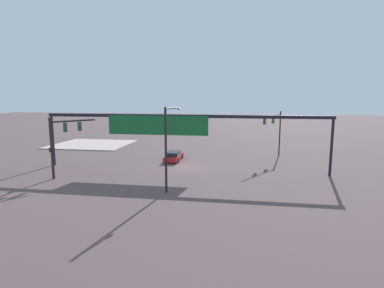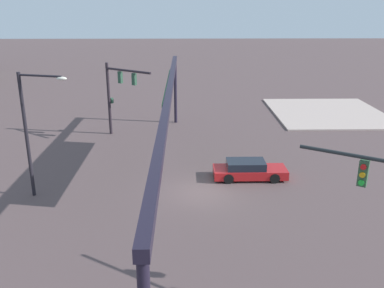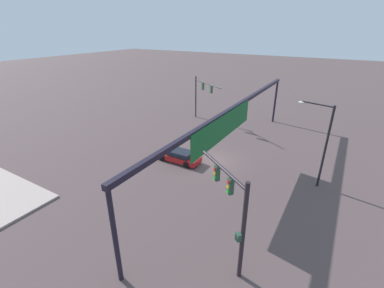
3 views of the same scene
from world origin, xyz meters
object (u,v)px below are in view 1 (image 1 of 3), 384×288
sedan_car_approaching (174,156)px  traffic_signal_near_corner (61,137)px  streetlamp_curved_arm (168,142)px  traffic_signal_opposite_side (274,125)px

sedan_car_approaching → traffic_signal_near_corner: bearing=135.7°
streetlamp_curved_arm → sedan_car_approaching: bearing=25.5°
traffic_signal_opposite_side → streetlamp_curved_arm: streetlamp_curved_arm is taller
traffic_signal_near_corner → sedan_car_approaching: (-9.38, -9.71, -3.52)m
traffic_signal_near_corner → streetlamp_curved_arm: bearing=-68.6°
streetlamp_curved_arm → sedan_car_approaching: size_ratio=1.55×
traffic_signal_opposite_side → sedan_car_approaching: size_ratio=1.32×
traffic_signal_near_corner → traffic_signal_opposite_side: (-22.20, -14.04, 0.33)m
traffic_signal_opposite_side → streetlamp_curved_arm: (10.43, 17.05, -0.09)m
streetlamp_curved_arm → traffic_signal_near_corner: bearing=90.6°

